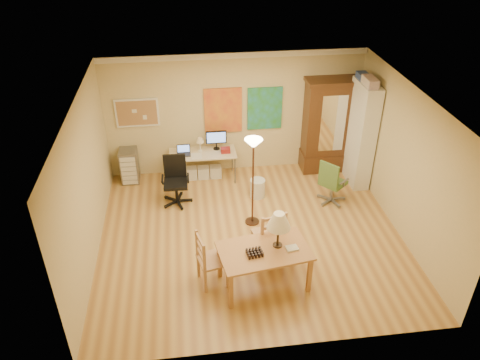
{
  "coord_description": "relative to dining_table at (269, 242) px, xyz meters",
  "views": [
    {
      "loc": [
        -1.06,
        -6.73,
        5.47
      ],
      "look_at": [
        -0.16,
        0.3,
        1.04
      ],
      "focal_mm": 35.0,
      "sensor_mm": 36.0,
      "label": 1
    }
  ],
  "objects": [
    {
      "name": "crown_molding",
      "position": [
        -0.1,
        3.67,
        1.8
      ],
      "size": [
        5.5,
        0.08,
        0.12
      ],
      "primitive_type": "cube",
      "color": "white",
      "rests_on": "floor"
    },
    {
      "name": "floor",
      "position": [
        -0.1,
        1.21,
        -0.84
      ],
      "size": [
        5.5,
        5.5,
        0.0
      ],
      "primitive_type": "plane",
      "color": "#A8733B",
      "rests_on": "ground"
    },
    {
      "name": "drawer_cart",
      "position": [
        -2.43,
        3.46,
        -0.46
      ],
      "size": [
        0.37,
        0.45,
        0.74
      ],
      "color": "slate",
      "rests_on": "floor"
    },
    {
      "name": "ladder_chair_left",
      "position": [
        -0.92,
        0.11,
        -0.38
      ],
      "size": [
        0.52,
        0.54,
        0.97
      ],
      "color": "#B07450",
      "rests_on": "floor"
    },
    {
      "name": "computer_desk",
      "position": [
        -0.82,
        3.37,
        -0.44
      ],
      "size": [
        1.43,
        0.62,
        1.08
      ],
      "color": "#C4BA8F",
      "rests_on": "floor"
    },
    {
      "name": "wastebin",
      "position": [
        0.23,
        2.49,
        -0.64
      ],
      "size": [
        0.32,
        0.32,
        0.39
      ],
      "primitive_type": "cylinder",
      "color": "silver",
      "rests_on": "floor"
    },
    {
      "name": "office_chair_black",
      "position": [
        -1.44,
        2.5,
        -0.57
      ],
      "size": [
        0.62,
        0.62,
        1.01
      ],
      "color": "black",
      "rests_on": "floor"
    },
    {
      "name": "art_panel_left",
      "position": [
        -0.35,
        3.68,
        0.61
      ],
      "size": [
        0.8,
        0.04,
        1.0
      ],
      "primitive_type": "cube",
      "color": "gold",
      "rests_on": "floor"
    },
    {
      "name": "corkboard",
      "position": [
        -2.15,
        3.68,
        0.66
      ],
      "size": [
        0.9,
        0.04,
        0.62
      ],
      "primitive_type": "cube",
      "color": "#AD7F51",
      "rests_on": "floor"
    },
    {
      "name": "dining_table",
      "position": [
        0.0,
        0.0,
        0.0
      ],
      "size": [
        1.52,
        1.04,
        1.32
      ],
      "color": "#985D31",
      "rests_on": "floor"
    },
    {
      "name": "office_chair_green",
      "position": [
        1.67,
        2.1,
        -0.58
      ],
      "size": [
        0.62,
        0.62,
        0.97
      ],
      "color": "slate",
      "rests_on": "floor"
    },
    {
      "name": "bookshelf",
      "position": [
        2.45,
        2.86,
        0.28
      ],
      "size": [
        0.34,
        0.9,
        2.24
      ],
      "color": "white",
      "rests_on": "floor"
    },
    {
      "name": "ladder_chair_back",
      "position": [
        0.11,
        0.57,
        -0.36
      ],
      "size": [
        0.57,
        0.56,
        1.03
      ],
      "color": "#B07450",
      "rests_on": "floor"
    },
    {
      "name": "art_panel_right",
      "position": [
        0.55,
        3.68,
        0.61
      ],
      "size": [
        0.75,
        0.04,
        0.95
      ],
      "primitive_type": "cube",
      "color": "teal",
      "rests_on": "floor"
    },
    {
      "name": "armoire",
      "position": [
        1.94,
        3.45,
        0.09
      ],
      "size": [
        1.16,
        0.55,
        2.13
      ],
      "color": "#3A230F",
      "rests_on": "floor"
    },
    {
      "name": "torchiere_lamp",
      "position": [
        -0.02,
        1.62,
        0.6
      ],
      "size": [
        0.32,
        0.32,
        1.79
      ],
      "color": "#44271B",
      "rests_on": "floor"
    }
  ]
}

